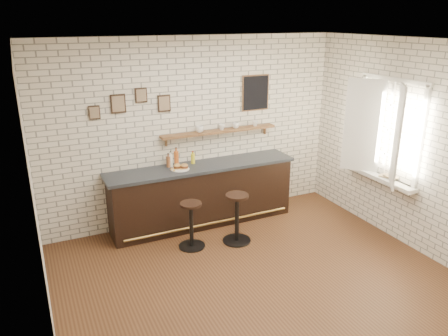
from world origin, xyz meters
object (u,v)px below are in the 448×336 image
(shelf_cup_b, at_px, (222,127))
(shelf_cup_c, at_px, (236,125))
(sandwich_plate, at_px, (180,169))
(condiment_bottle_yellow, at_px, (193,158))
(bitters_bottle_brown, at_px, (168,161))
(bar_counter, at_px, (202,194))
(shelf_cup_d, at_px, (255,123))
(bitters_bottle_white, at_px, (171,160))
(book_upper, at_px, (387,177))
(book_lower, at_px, (386,178))
(shelf_cup_a, at_px, (200,129))
(ciabatta_sandwich, at_px, (181,166))
(bitters_bottle_amber, at_px, (176,158))
(bar_stool_right, at_px, (237,217))
(bar_stool_left, at_px, (191,224))

(shelf_cup_b, relative_size, shelf_cup_c, 0.87)
(sandwich_plate, xyz_separation_m, condiment_bottle_yellow, (0.29, 0.19, 0.08))
(bitters_bottle_brown, distance_m, shelf_cup_b, 1.05)
(bar_counter, xyz_separation_m, shelf_cup_d, (1.07, 0.20, 1.04))
(sandwich_plate, xyz_separation_m, shelf_cup_c, (1.08, 0.24, 0.53))
(bitters_bottle_brown, xyz_separation_m, bitters_bottle_white, (0.04, -0.00, 0.01))
(bitters_bottle_white, relative_size, book_upper, 1.13)
(shelf_cup_d, relative_size, book_lower, 0.40)
(bitters_bottle_brown, xyz_separation_m, shelf_cup_b, (0.95, 0.05, 0.45))
(condiment_bottle_yellow, relative_size, shelf_cup_a, 1.58)
(sandwich_plate, distance_m, ciabatta_sandwich, 0.05)
(shelf_cup_b, xyz_separation_m, book_upper, (1.94, -1.77, -0.59))
(bitters_bottle_amber, bearing_deg, bar_stool_right, -58.23)
(bar_counter, bearing_deg, sandwich_plate, -173.47)
(bar_stool_right, height_order, shelf_cup_d, shelf_cup_d)
(bar_stool_left, relative_size, book_lower, 3.04)
(bar_counter, bearing_deg, bitters_bottle_brown, 163.85)
(bar_counter, xyz_separation_m, bar_stool_left, (-0.46, -0.68, -0.13))
(bitters_bottle_white, xyz_separation_m, book_upper, (2.85, -1.72, -0.15))
(bar_stool_right, xyz_separation_m, shelf_cup_d, (0.84, 1.02, 1.13))
(ciabatta_sandwich, height_order, shelf_cup_d, shelf_cup_d)
(bar_counter, relative_size, bar_stool_right, 4.02)
(shelf_cup_b, bearing_deg, condiment_bottle_yellow, 110.51)
(bar_stool_right, bearing_deg, bitters_bottle_brown, 127.10)
(sandwich_plate, bearing_deg, ciabatta_sandwich, 0.00)
(shelf_cup_d, bearing_deg, shelf_cup_a, 178.08)
(bitters_bottle_white, bearing_deg, book_lower, -30.70)
(bar_stool_right, distance_m, shelf_cup_b, 1.54)
(shelf_cup_b, xyz_separation_m, shelf_cup_c, (0.26, 0.00, -0.00))
(bar_stool_right, distance_m, shelf_cup_d, 1.74)
(book_upper, bearing_deg, bar_stool_right, 163.19)
(bitters_bottle_white, height_order, book_upper, bitters_bottle_white)
(bitters_bottle_amber, bearing_deg, condiment_bottle_yellow, 0.00)
(bitters_bottle_amber, distance_m, bar_stool_right, 1.35)
(bar_stool_right, distance_m, book_lower, 2.34)
(bitters_bottle_brown, height_order, condiment_bottle_yellow, bitters_bottle_brown)
(ciabatta_sandwich, bearing_deg, bar_counter, 6.71)
(bar_counter, height_order, shelf_cup_c, shelf_cup_c)
(book_upper, bearing_deg, ciabatta_sandwich, 153.42)
(condiment_bottle_yellow, distance_m, book_lower, 3.01)
(sandwich_plate, relative_size, bar_stool_right, 0.36)
(ciabatta_sandwich, relative_size, bitters_bottle_brown, 1.07)
(sandwich_plate, relative_size, bitters_bottle_brown, 1.25)
(bar_stool_right, bearing_deg, bar_counter, 105.20)
(bitters_bottle_brown, relative_size, condiment_bottle_yellow, 1.08)
(bar_counter, distance_m, bitters_bottle_brown, 0.80)
(sandwich_plate, bearing_deg, bitters_bottle_brown, 123.07)
(shelf_cup_d, bearing_deg, book_lower, -54.92)
(shelf_cup_c, bearing_deg, bitters_bottle_amber, 96.44)
(bar_stool_left, height_order, book_lower, book_lower)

